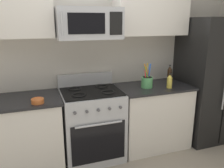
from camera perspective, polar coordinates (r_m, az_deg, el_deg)
name	(u,v)px	position (r m, az deg, el deg)	size (l,w,h in m)	color
wall_back	(83,57)	(3.23, -7.15, 6.61)	(8.00, 0.10, 2.60)	beige
counter_left	(16,136)	(3.04, -22.75, -11.80)	(1.09, 0.66, 0.91)	silver
range_oven	(92,123)	(3.10, -5.06, -9.76)	(0.76, 0.70, 1.09)	#B2B5BA
counter_right	(152,116)	(3.41, 9.94, -7.80)	(1.02, 0.66, 0.91)	silver
refrigerator	(207,80)	(3.78, 22.67, 0.89)	(0.77, 0.77, 1.84)	black
microwave	(89,23)	(2.84, -5.83, 14.78)	(0.76, 0.44, 0.37)	#B2B5BA
upper_cabinets_left	(2,7)	(2.92, -25.78, 16.97)	(1.08, 0.34, 0.69)	silver
upper_cabinets_right	(151,9)	(3.31, 9.68, 17.84)	(1.01, 0.34, 0.69)	silver
utensil_crock	(147,81)	(3.15, 8.70, 0.64)	(0.15, 0.15, 0.33)	#59AD66
bottle_oil	(170,81)	(3.18, 14.14, 0.64)	(0.07, 0.07, 0.20)	gold
bottle_soy	(169,74)	(3.52, 14.11, 2.44)	(0.06, 0.06, 0.25)	#382314
prep_bowl	(38,101)	(2.66, -18.04, -3.98)	(0.14, 0.14, 0.05)	#D1662D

